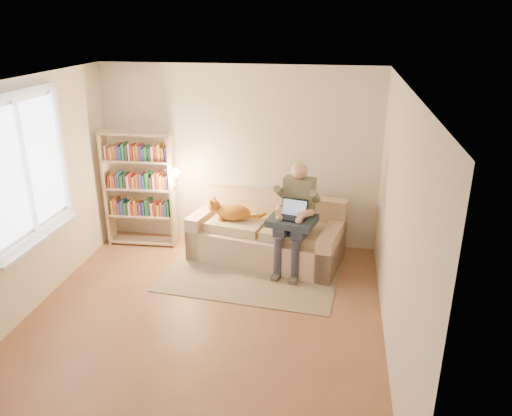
% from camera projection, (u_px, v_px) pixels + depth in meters
% --- Properties ---
extents(floor, '(4.50, 4.50, 0.00)m').
position_uv_depth(floor, '(201.00, 324.00, 5.55)').
color(floor, brown).
rests_on(floor, ground).
extents(ceiling, '(4.00, 4.50, 0.02)m').
position_uv_depth(ceiling, '(189.00, 86.00, 4.61)').
color(ceiling, white).
rests_on(ceiling, wall_back).
extents(wall_left, '(0.02, 4.50, 2.60)m').
position_uv_depth(wall_left, '(17.00, 204.00, 5.39)').
color(wall_left, silver).
rests_on(wall_left, floor).
extents(wall_right, '(0.02, 4.50, 2.60)m').
position_uv_depth(wall_right, '(397.00, 229.00, 4.77)').
color(wall_right, silver).
rests_on(wall_right, floor).
extents(wall_back, '(4.00, 0.02, 2.60)m').
position_uv_depth(wall_back, '(239.00, 157.00, 7.15)').
color(wall_back, silver).
rests_on(wall_back, floor).
extents(wall_front, '(4.00, 0.02, 2.60)m').
position_uv_depth(wall_front, '(93.00, 354.00, 3.01)').
color(wall_front, silver).
rests_on(wall_front, floor).
extents(window, '(0.12, 1.52, 1.69)m').
position_uv_depth(window, '(31.00, 192.00, 5.54)').
color(window, white).
rests_on(window, wall_left).
extents(sofa, '(2.20, 1.33, 0.87)m').
position_uv_depth(sofa, '(267.00, 237.00, 6.96)').
color(sofa, '#CBAD90').
rests_on(sofa, floor).
extents(person, '(0.51, 0.69, 1.45)m').
position_uv_depth(person, '(296.00, 211.00, 6.49)').
color(person, slate).
rests_on(person, sofa).
extents(cat, '(0.75, 0.35, 0.27)m').
position_uv_depth(cat, '(230.00, 212.00, 6.89)').
color(cat, orange).
rests_on(cat, sofa).
extents(blanket, '(0.67, 0.59, 0.09)m').
position_uv_depth(blanket, '(292.00, 221.00, 6.41)').
color(blanket, '#24313F').
rests_on(blanket, person).
extents(laptop, '(0.40, 0.36, 0.29)m').
position_uv_depth(laptop, '(292.00, 213.00, 6.38)').
color(laptop, black).
rests_on(laptop, blanket).
extents(bookshelf, '(1.14, 0.31, 1.71)m').
position_uv_depth(bookshelf, '(140.00, 184.00, 7.17)').
color(bookshelf, '#BDA98F').
rests_on(bookshelf, floor).
extents(rug, '(2.36, 1.53, 0.01)m').
position_uv_depth(rug, '(249.00, 277.00, 6.53)').
color(rug, gray).
rests_on(rug, floor).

